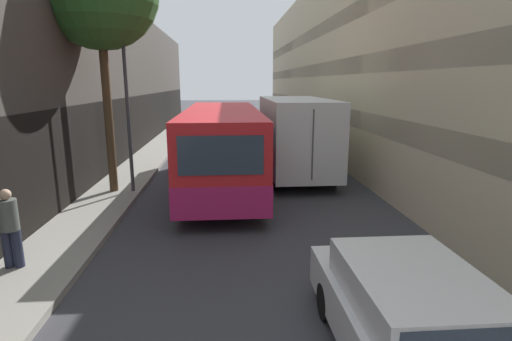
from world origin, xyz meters
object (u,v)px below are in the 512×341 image
at_px(bus, 222,146).
at_px(street_lamp, 123,44).
at_px(box_truck, 292,133).
at_px(pedestrian, 10,226).
at_px(car_hatchback, 414,322).

relative_size(bus, street_lamp, 1.43).
xyz_separation_m(box_truck, street_lamp, (-6.08, -3.26, 3.33)).
height_order(box_truck, pedestrian, box_truck).
bearing_deg(car_hatchback, bus, 104.37).
relative_size(box_truck, street_lamp, 1.25).
bearing_deg(box_truck, pedestrian, -128.43).
relative_size(car_hatchback, bus, 0.43).
distance_m(box_truck, pedestrian, 11.56).
bearing_deg(car_hatchback, pedestrian, 154.01).
xyz_separation_m(bus, street_lamp, (-3.10, -0.99, 3.48)).
height_order(bus, pedestrian, bus).
xyz_separation_m(box_truck, pedestrian, (-7.17, -9.04, -0.66)).
height_order(box_truck, street_lamp, street_lamp).
bearing_deg(bus, car_hatchback, -75.63).
bearing_deg(pedestrian, box_truck, 51.57).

